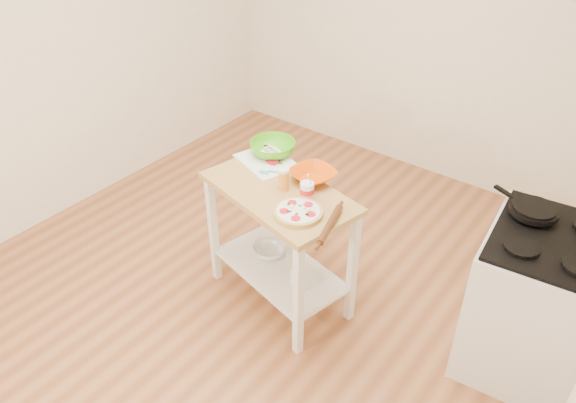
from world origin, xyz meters
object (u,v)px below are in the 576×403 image
Objects in this scene: shelf_glass_bowl at (269,250)px; yogurt_tub at (307,190)px; spatula at (270,172)px; rolling_pin at (330,225)px; pizza at (298,212)px; shelf_bin at (304,276)px; gas_stove at (535,302)px; orange_bowl at (313,175)px; skillet at (533,210)px; green_bowl at (273,148)px; knife at (271,152)px; prep_island at (279,224)px; cutting_board at (267,161)px; beer_pint at (284,179)px.

yogurt_tub is at bearing -5.46° from shelf_glass_bowl.
rolling_pin reaches higher than spatula.
pizza is 0.60m from shelf_bin.
gas_stove is 4.02× the size of orange_bowl.
orange_bowl is (-1.24, -0.40, -0.04)m from skillet.
pizza is at bearing -121.85° from skillet.
skillet is 1.15m from rolling_pin.
orange_bowl is at bearing 5.09° from spatula.
pizza is 1.24× the size of shelf_glass_bowl.
skillet is at bearing 136.57° from gas_stove.
gas_stove is 1.89m from green_bowl.
orange_bowl reaches higher than knife.
shelf_bin is (0.12, -0.25, -0.61)m from orange_bowl.
knife is at bearing 141.71° from pizza.
prep_island is 1.51m from skillet.
yogurt_tub is at bearing -2.76° from cutting_board.
skillet reaches higher than shelf_glass_bowl.
spatula is 1.00× the size of beer_pint.
prep_island is 7.73× the size of spatula.
skillet is at bearing 33.00° from cutting_board.
gas_stove reaches higher than shelf_glass_bowl.
cutting_board is at bearing -34.04° from knife.
yogurt_tub is 0.79× the size of shelf_glass_bowl.
skillet reaches higher than cutting_board.
shelf_glass_bowl is (-0.15, 0.07, -0.34)m from prep_island.
beer_pint is at bearing -178.10° from yogurt_tub.
green_bowl reaches higher than prep_island.
shelf_bin is at bearing -33.42° from green_bowl.
pizza reaches higher than rolling_pin.
yogurt_tub is at bearing -65.09° from orange_bowl.
spatula is 0.77× the size of yogurt_tub.
shelf_bin is at bearing -63.80° from orange_bowl.
yogurt_tub is 0.63m from shelf_bin.
skillet is 1.59m from spatula.
knife is 0.87m from shelf_bin.
prep_island is 3.07× the size of rolling_pin.
gas_stove reaches higher than green_bowl.
rolling_pin is at bearing 0.34° from pizza.
yogurt_tub is (0.18, 0.04, 0.31)m from prep_island.
green_bowl is at bearing 146.58° from shelf_bin.
shelf_glass_bowl is at bearing -57.87° from green_bowl.
cutting_board reaches higher than knife.
beer_pint reaches higher than skillet.
orange_bowl is at bearing 65.70° from beer_pint.
skillet reaches higher than orange_bowl.
shelf_glass_bowl is (0.16, -0.25, -0.65)m from green_bowl.
orange_bowl reaches higher than shelf_glass_bowl.
shelf_bin is (0.53, -0.35, -0.63)m from green_bowl.
green_bowl is (0.01, 0.01, 0.03)m from knife.
shelf_bin reaches higher than shelf_glass_bowl.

